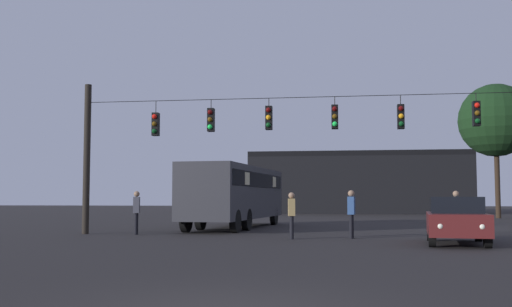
% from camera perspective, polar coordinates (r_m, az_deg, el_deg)
% --- Properties ---
extents(ground_plane, '(168.00, 168.00, 0.00)m').
position_cam_1_polar(ground_plane, '(32.42, 5.54, -6.83)').
color(ground_plane, black).
rests_on(ground_plane, ground).
extents(overhead_signal_span, '(18.37, 0.44, 6.25)m').
position_cam_1_polar(overhead_signal_span, '(24.00, 4.55, 1.15)').
color(overhead_signal_span, black).
rests_on(overhead_signal_span, ground).
extents(city_bus, '(3.46, 11.18, 3.00)m').
position_cam_1_polar(city_bus, '(30.16, -1.90, -3.50)').
color(city_bus, '#2D2D33').
rests_on(city_bus, ground).
extents(car_near_right, '(2.28, 4.48, 1.52)m').
position_cam_1_polar(car_near_right, '(20.68, 18.36, -5.91)').
color(car_near_right, '#511919').
rests_on(car_near_right, ground).
extents(pedestrian_crossing_left, '(0.34, 0.42, 1.76)m').
position_cam_1_polar(pedestrian_crossing_left, '(24.62, 18.37, -5.12)').
color(pedestrian_crossing_left, black).
rests_on(pedestrian_crossing_left, ground).
extents(pedestrian_crossing_center, '(0.29, 0.39, 1.77)m').
position_cam_1_polar(pedestrian_crossing_center, '(22.61, 8.98, -5.37)').
color(pedestrian_crossing_center, black).
rests_on(pedestrian_crossing_center, ground).
extents(pedestrian_crossing_right, '(0.31, 0.40, 1.77)m').
position_cam_1_polar(pedestrian_crossing_right, '(25.21, -11.21, -5.22)').
color(pedestrian_crossing_right, black).
rests_on(pedestrian_crossing_right, ground).
extents(pedestrian_near_bus, '(0.29, 0.39, 1.69)m').
position_cam_1_polar(pedestrian_near_bus, '(22.03, 3.38, -5.58)').
color(pedestrian_near_bus, black).
rests_on(pedestrian_near_bus, ground).
extents(pedestrian_trailing, '(0.30, 0.39, 1.54)m').
position_cam_1_polar(pedestrian_trailing, '(25.95, 18.22, -5.39)').
color(pedestrian_trailing, black).
rests_on(pedestrian_trailing, ground).
extents(corner_building, '(21.06, 13.64, 5.95)m').
position_cam_1_polar(corner_building, '(63.89, 9.56, -2.83)').
color(corner_building, black).
rests_on(corner_building, ground).
extents(tree_left_silhouette, '(5.45, 5.45, 10.02)m').
position_cam_1_polar(tree_left_silhouette, '(48.62, 21.67, 2.91)').
color(tree_left_silhouette, '#2D2116').
rests_on(tree_left_silhouette, ground).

